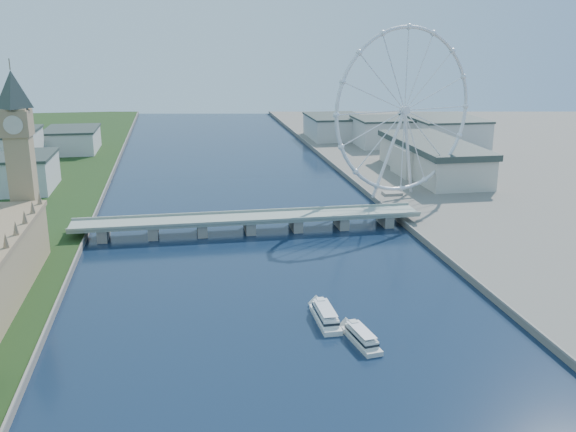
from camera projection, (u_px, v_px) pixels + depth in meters
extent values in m
cube|color=tan|center=(23.00, 181.00, 355.04)|extent=(13.00, 13.00, 80.00)
cube|color=#937A59|center=(16.00, 123.00, 346.21)|extent=(15.00, 15.00, 14.00)
pyramid|color=#2D3833|center=(10.00, 70.00, 338.49)|extent=(20.02, 20.02, 20.00)
cube|color=gray|center=(249.00, 219.00, 406.49)|extent=(220.00, 22.00, 2.00)
cube|color=gray|center=(104.00, 233.00, 392.97)|extent=(6.00, 20.00, 7.50)
cube|color=gray|center=(153.00, 230.00, 397.91)|extent=(6.00, 20.00, 7.50)
cube|color=gray|center=(202.00, 228.00, 402.86)|extent=(6.00, 20.00, 7.50)
cube|color=gray|center=(249.00, 226.00, 407.80)|extent=(6.00, 20.00, 7.50)
cube|color=gray|center=(296.00, 223.00, 412.74)|extent=(6.00, 20.00, 7.50)
cube|color=gray|center=(341.00, 221.00, 417.68)|extent=(6.00, 20.00, 7.50)
cube|color=gray|center=(385.00, 219.00, 422.63)|extent=(6.00, 20.00, 7.50)
torus|color=silver|center=(405.00, 110.00, 461.92)|extent=(113.60, 39.12, 118.60)
cylinder|color=silver|center=(405.00, 110.00, 461.92)|extent=(7.25, 6.61, 6.00)
cube|color=gray|center=(392.00, 193.00, 488.56)|extent=(14.00, 10.00, 2.00)
cube|color=beige|center=(27.00, 173.00, 501.16)|extent=(40.00, 60.00, 26.00)
cube|color=beige|center=(1.00, 151.00, 578.96)|extent=(60.00, 80.00, 32.00)
cube|color=beige|center=(72.00, 141.00, 664.34)|extent=(50.00, 70.00, 22.00)
cube|color=beige|center=(384.00, 132.00, 698.94)|extent=(60.00, 60.00, 28.00)
cube|color=beige|center=(443.00, 133.00, 689.61)|extent=(70.00, 90.00, 30.00)
cube|color=beige|center=(335.00, 127.00, 749.72)|extent=(60.00, 80.00, 24.00)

